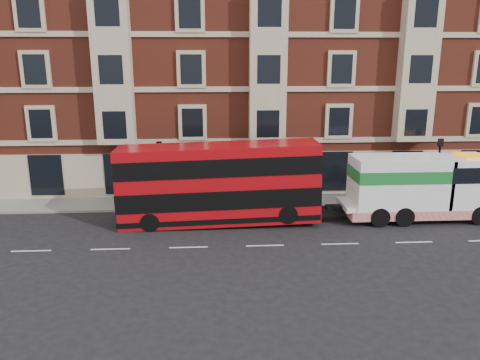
% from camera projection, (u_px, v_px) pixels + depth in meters
% --- Properties ---
extents(ground, '(120.00, 120.00, 0.00)m').
position_uv_depth(ground, '(265.00, 246.00, 24.51)').
color(ground, black).
rests_on(ground, ground).
extents(sidewalk, '(90.00, 3.00, 0.15)m').
position_uv_depth(sidewalk, '(253.00, 202.00, 31.73)').
color(sidewalk, slate).
rests_on(sidewalk, ground).
extents(victorian_terrace, '(45.00, 12.00, 20.40)m').
position_uv_depth(victorian_terrace, '(252.00, 50.00, 36.44)').
color(victorian_terrace, maroon).
rests_on(victorian_terrace, ground).
extents(lamp_post_west, '(0.35, 0.15, 4.35)m').
position_uv_depth(lamp_post_west, '(160.00, 170.00, 29.47)').
color(lamp_post_west, black).
rests_on(lamp_post_west, sidewalk).
extents(lamp_post_east, '(0.35, 0.15, 4.35)m').
position_uv_depth(lamp_post_east, '(438.00, 166.00, 30.48)').
color(lamp_post_east, black).
rests_on(lamp_post_east, sidewalk).
extents(double_decker_bus, '(11.64, 2.67, 4.71)m').
position_uv_depth(double_decker_bus, '(219.00, 182.00, 27.26)').
color(double_decker_bus, '#AE090F').
rests_on(double_decker_bus, ground).
extents(tow_truck, '(9.32, 2.75, 3.88)m').
position_uv_depth(tow_truck, '(420.00, 186.00, 28.05)').
color(tow_truck, white).
rests_on(tow_truck, ground).
extents(pedestrian, '(0.75, 0.63, 1.77)m').
position_uv_depth(pedestrian, '(154.00, 195.00, 29.82)').
color(pedestrian, black).
rests_on(pedestrian, sidewalk).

